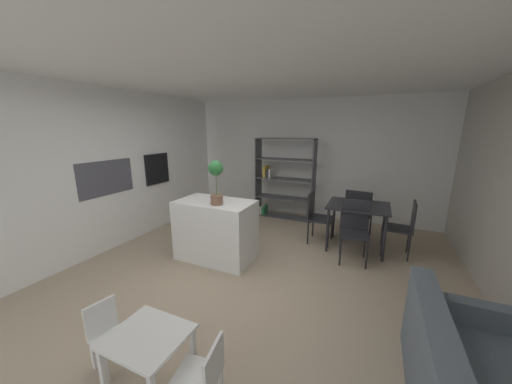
# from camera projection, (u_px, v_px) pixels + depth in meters

# --- Properties ---
(ground_plane) EXTENTS (8.73, 8.73, 0.00)m
(ground_plane) POSITION_uv_depth(u_px,v_px,m) (235.00, 276.00, 3.72)
(ground_plane) COLOR tan
(ceiling_slab) EXTENTS (6.17, 6.35, 0.06)m
(ceiling_slab) POSITION_uv_depth(u_px,v_px,m) (231.00, 69.00, 3.09)
(ceiling_slab) COLOR white
(ceiling_slab) RESTS_ON ground_plane
(back_partition) EXTENTS (6.17, 0.06, 2.67)m
(back_partition) POSITION_uv_depth(u_px,v_px,m) (299.00, 159.00, 6.19)
(back_partition) COLOR silver
(back_partition) RESTS_ON ground_plane
(tall_cabinet_run_left) EXTENTS (0.66, 5.74, 2.67)m
(tall_cabinet_run_left) POSITION_uv_depth(u_px,v_px,m) (94.00, 170.00, 4.49)
(tall_cabinet_run_left) COLOR white
(tall_cabinet_run_left) RESTS_ON ground_plane
(cabinet_niche_splashback) EXTENTS (0.01, 0.98, 0.57)m
(cabinet_niche_splashback) POSITION_uv_depth(u_px,v_px,m) (106.00, 178.00, 4.35)
(cabinet_niche_splashback) COLOR #4C4C56
(cabinet_niche_splashback) RESTS_ON ground_plane
(built_in_oven) EXTENTS (0.06, 0.58, 0.60)m
(built_in_oven) POSITION_uv_depth(u_px,v_px,m) (157.00, 169.00, 5.32)
(built_in_oven) COLOR black
(built_in_oven) RESTS_ON ground_plane
(kitchen_island) EXTENTS (1.19, 0.67, 0.94)m
(kitchen_island) POSITION_uv_depth(u_px,v_px,m) (216.00, 230.00, 4.15)
(kitchen_island) COLOR white
(kitchen_island) RESTS_ON ground_plane
(potted_plant_on_island) EXTENTS (0.22, 0.22, 0.64)m
(potted_plant_on_island) POSITION_uv_depth(u_px,v_px,m) (216.00, 178.00, 3.78)
(potted_plant_on_island) COLOR brown
(potted_plant_on_island) RESTS_ON kitchen_island
(open_bookshelf) EXTENTS (1.34, 0.35, 1.82)m
(open_bookshelf) POSITION_uv_depth(u_px,v_px,m) (282.00, 180.00, 6.04)
(open_bookshelf) COLOR #4C4C51
(open_bookshelf) RESTS_ON ground_plane
(child_table) EXTENTS (0.58, 0.52, 0.48)m
(child_table) POSITION_uv_depth(u_px,v_px,m) (148.00, 344.00, 2.04)
(child_table) COLOR white
(child_table) RESTS_ON ground_plane
(child_chair_right) EXTENTS (0.36, 0.36, 0.58)m
(child_chair_right) POSITION_uv_depth(u_px,v_px,m) (203.00, 375.00, 1.87)
(child_chair_right) COLOR silver
(child_chair_right) RESTS_ON ground_plane
(child_chair_left) EXTENTS (0.31, 0.31, 0.58)m
(child_chair_left) POSITION_uv_depth(u_px,v_px,m) (107.00, 333.00, 2.27)
(child_chair_left) COLOR white
(child_chair_left) RESTS_ON ground_plane
(dining_table) EXTENTS (0.98, 0.81, 0.78)m
(dining_table) POSITION_uv_depth(u_px,v_px,m) (358.00, 210.00, 4.45)
(dining_table) COLOR #232328
(dining_table) RESTS_ON ground_plane
(dining_chair_window_side) EXTENTS (0.46, 0.43, 0.92)m
(dining_chair_window_side) POSITION_uv_depth(u_px,v_px,m) (405.00, 224.00, 4.20)
(dining_chair_window_side) COLOR #232328
(dining_chair_window_side) RESTS_ON ground_plane
(dining_chair_near) EXTENTS (0.48, 0.50, 0.94)m
(dining_chair_near) POSITION_uv_depth(u_px,v_px,m) (354.00, 226.00, 4.11)
(dining_chair_near) COLOR #232328
(dining_chair_near) RESTS_ON ground_plane
(dining_chair_island_side) EXTENTS (0.41, 0.46, 0.91)m
(dining_chair_island_side) POSITION_uv_depth(u_px,v_px,m) (316.00, 213.00, 4.77)
(dining_chair_island_side) COLOR #232328
(dining_chair_island_side) RESTS_ON ground_plane
(dining_chair_far) EXTENTS (0.50, 0.47, 0.94)m
(dining_chair_far) POSITION_uv_depth(u_px,v_px,m) (358.00, 210.00, 4.86)
(dining_chair_far) COLOR #232328
(dining_chair_far) RESTS_ON ground_plane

